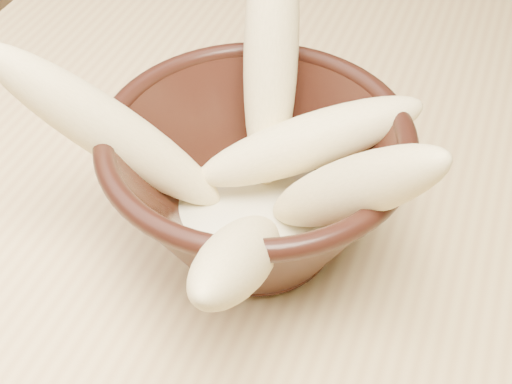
{
  "coord_description": "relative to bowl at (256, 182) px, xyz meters",
  "views": [
    {
      "loc": [
        -0.11,
        -0.45,
        1.15
      ],
      "look_at": [
        -0.23,
        -0.12,
        0.8
      ],
      "focal_mm": 50.0,
      "sensor_mm": 36.0,
      "label": 1
    }
  ],
  "objects": [
    {
      "name": "banana_upright",
      "position": [
        -0.01,
        0.07,
        0.06
      ],
      "size": [
        0.07,
        0.13,
        0.18
      ],
      "primitive_type": "ellipsoid",
      "rotation": [
        0.53,
        0.0,
        3.43
      ],
      "color": "#D3BF7D",
      "rests_on": "bowl"
    },
    {
      "name": "banana_across",
      "position": [
        0.03,
        0.03,
        0.02
      ],
      "size": [
        0.16,
        0.11,
        0.08
      ],
      "primitive_type": "ellipsoid",
      "rotation": [
        1.27,
        0.0,
        2.07
      ],
      "color": "#D3BF7D",
      "rests_on": "bowl"
    },
    {
      "name": "banana_front",
      "position": [
        0.02,
        -0.09,
        0.03
      ],
      "size": [
        0.06,
        0.17,
        0.14
      ],
      "primitive_type": "ellipsoid",
      "rotation": [
        0.92,
        0.0,
        0.14
      ],
      "color": "#D3BF7D",
      "rests_on": "bowl"
    },
    {
      "name": "banana_right",
      "position": [
        0.07,
        -0.02,
        0.04
      ],
      "size": [
        0.14,
        0.09,
        0.14
      ],
      "primitive_type": "ellipsoid",
      "rotation": [
        0.76,
        0.0,
        1.19
      ],
      "color": "#D3BF7D",
      "rests_on": "bowl"
    },
    {
      "name": "bowl",
      "position": [
        0.0,
        0.0,
        0.0
      ],
      "size": [
        0.2,
        0.2,
        0.11
      ],
      "rotation": [
        0.0,
        0.0,
        0.38
      ],
      "color": "black",
      "rests_on": "table"
    },
    {
      "name": "milk_puddle",
      "position": [
        -0.0,
        0.0,
        -0.03
      ],
      "size": [
        0.12,
        0.12,
        0.02
      ],
      "primitive_type": "cylinder",
      "color": "beige",
      "rests_on": "bowl"
    },
    {
      "name": "banana_left",
      "position": [
        -0.09,
        -0.03,
        0.04
      ],
      "size": [
        0.16,
        0.09,
        0.16
      ],
      "primitive_type": "ellipsoid",
      "rotation": [
        0.8,
        0.0,
        -1.22
      ],
      "color": "#D3BF7D",
      "rests_on": "bowl"
    }
  ]
}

